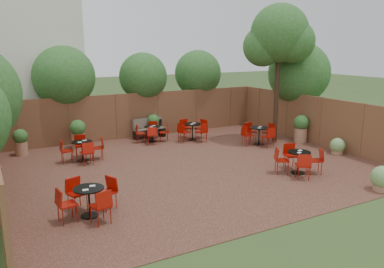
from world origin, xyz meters
TOP-DOWN VIEW (x-y plane):
  - ground at (0.00, 0.00)m, footprint 80.00×80.00m
  - courtyard_paving at (0.00, 0.00)m, footprint 12.00×10.00m
  - fence_back at (0.00, 5.00)m, footprint 12.00×0.08m
  - fence_right at (6.00, 0.00)m, footprint 0.08×10.00m
  - neighbour_building at (-4.50, 8.00)m, footprint 5.00×4.00m
  - overhang_foliage at (-1.73, 2.71)m, footprint 15.92×10.58m
  - courtyard_tree at (4.80, 1.37)m, footprint 2.60×2.50m
  - park_bench_left at (0.32, 4.62)m, footprint 1.45×0.61m
  - park_bench_right at (0.27, 4.62)m, footprint 1.40×0.53m
  - bistro_tables at (0.22, 0.88)m, footprint 9.46×7.65m
  - planters at (0.03, 3.24)m, footprint 11.24×4.60m
  - low_shrubs at (4.59, -3.55)m, footprint 2.56×3.90m

SIDE VIEW (x-z plane):
  - ground at x=0.00m, z-range 0.00..0.00m
  - courtyard_paving at x=0.00m, z-range 0.00..0.02m
  - low_shrubs at x=4.59m, z-range -0.02..0.69m
  - bistro_tables at x=0.22m, z-range 0.02..0.85m
  - park_bench_right at x=0.27m, z-range 0.03..0.88m
  - park_bench_left at x=0.32m, z-range 0.03..0.90m
  - planters at x=0.03m, z-range 0.03..1.19m
  - fence_back at x=0.00m, z-range 0.00..2.00m
  - fence_right at x=6.00m, z-range 0.00..2.00m
  - overhang_foliage at x=-1.73m, z-range 1.38..4.15m
  - neighbour_building at x=-4.50m, z-range 0.00..8.00m
  - courtyard_tree at x=4.80m, z-range 1.49..7.20m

